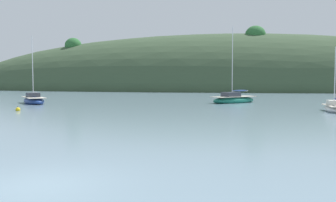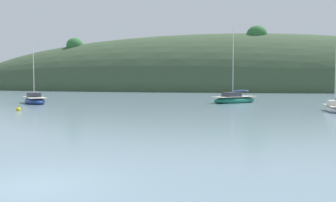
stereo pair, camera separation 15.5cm
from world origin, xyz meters
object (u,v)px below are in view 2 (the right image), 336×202
Objects in this scene: sailboat_teal_outer at (335,108)px; sailboat_orange_cutter at (35,100)px; sailboat_navy_dinghy at (234,100)px; mooring_buoy_channel at (18,109)px.

sailboat_teal_outer is 0.72× the size of sailboat_orange_cutter.
sailboat_navy_dinghy is 24.88m from sailboat_orange_cutter.
sailboat_navy_dinghy reaches higher than mooring_buoy_channel.
mooring_buoy_channel is at bearing -170.88° from sailboat_teal_outer.
sailboat_teal_outer is 29.54m from mooring_buoy_channel.
sailboat_navy_dinghy is at bearing 129.99° from sailboat_teal_outer.
sailboat_teal_outer is 14.42m from sailboat_navy_dinghy.
sailboat_orange_cutter is 10.89m from mooring_buoy_channel.
mooring_buoy_channel is (4.31, -10.00, -0.27)m from sailboat_orange_cutter.
sailboat_orange_cutter is 15.83× the size of mooring_buoy_channel.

